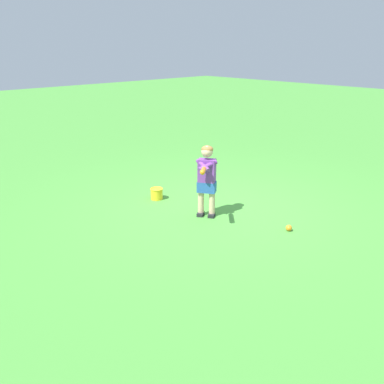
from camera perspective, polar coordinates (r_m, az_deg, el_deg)
name	(u,v)px	position (r m, az deg, el deg)	size (l,w,h in m)	color
ground_plane	(219,208)	(6.87, 3.63, -2.11)	(40.00, 40.00, 0.00)	#479338
child_batter	(207,175)	(6.32, 1.92, 2.24)	(0.59, 0.66, 1.08)	#232328
play_ball_far_right	(206,188)	(7.66, 1.85, 0.57)	(0.10, 0.10, 0.10)	yellow
play_ball_center_lawn	(289,228)	(6.18, 12.62, -4.63)	(0.09, 0.09, 0.09)	orange
toy_bucket	(157,193)	(7.24, -4.67, -0.19)	(0.22, 0.22, 0.19)	yellow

